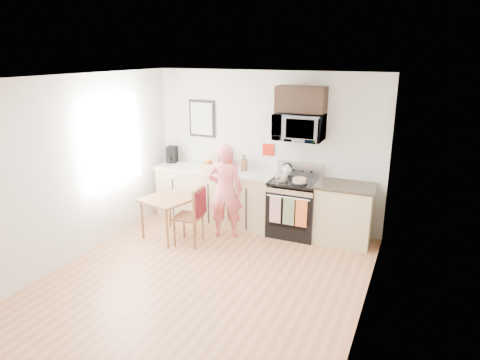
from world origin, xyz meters
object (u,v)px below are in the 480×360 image
at_px(person, 225,191).
at_px(chair, 196,209).
at_px(cake, 299,181).
at_px(range, 294,209).
at_px(dining_table, 168,203).
at_px(microwave, 299,127).

relative_size(person, chair, 1.67).
bearing_deg(cake, range, 126.80).
distance_m(range, person, 1.17).
xyz_separation_m(dining_table, chair, (0.54, -0.06, 0.00)).
height_order(dining_table, cake, cake).
bearing_deg(dining_table, microwave, 30.23).
relative_size(microwave, person, 0.49).
distance_m(range, chair, 1.62).
bearing_deg(person, dining_table, 6.71).
height_order(person, chair, person).
bearing_deg(microwave, cake, -66.40).
height_order(range, chair, range).
bearing_deg(cake, microwave, 113.60).
xyz_separation_m(chair, cake, (1.36, 0.86, 0.37)).
bearing_deg(microwave, person, -147.52).
bearing_deg(cake, person, -160.98).
bearing_deg(range, dining_table, -152.32).
height_order(chair, cake, cake).
relative_size(dining_table, chair, 0.82).
distance_m(person, dining_table, 0.93).
distance_m(person, cake, 1.18).
relative_size(microwave, dining_table, 1.00).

